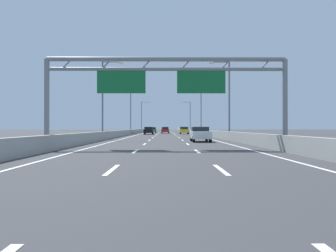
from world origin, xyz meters
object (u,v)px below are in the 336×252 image
(black_car, at_px, (149,131))
(streetlamp_right_far, at_px, (200,109))
(red_car, at_px, (165,130))
(streetlamp_left_distant, at_px, (142,115))
(yellow_car, at_px, (184,130))
(orange_car, at_px, (166,129))
(green_car, at_px, (153,130))
(white_car, at_px, (200,134))
(streetlamp_right_mid, at_px, (227,95))
(silver_car, at_px, (165,129))
(streetlamp_left_far, at_px, (132,109))
(streetlamp_right_distant, at_px, (189,115))
(streetlamp_left_mid, at_px, (104,94))
(sign_gantry, at_px, (165,78))

(black_car, bearing_deg, streetlamp_right_far, 34.13)
(black_car, xyz_separation_m, red_car, (3.23, 12.70, -0.02))
(streetlamp_left_distant, xyz_separation_m, black_car, (4.07, -41.98, -4.63))
(yellow_car, distance_m, orange_car, 53.94)
(streetlamp_left_distant, distance_m, green_car, 21.64)
(yellow_car, height_order, red_car, yellow_car)
(streetlamp_left_distant, distance_m, white_car, 78.58)
(streetlamp_right_mid, relative_size, streetlamp_left_distant, 1.00)
(streetlamp_right_far, height_order, streetlamp_left_distant, same)
(white_car, relative_size, silver_car, 0.90)
(streetlamp_left_distant, bearing_deg, streetlamp_left_far, -90.00)
(streetlamp_left_distant, height_order, streetlamp_right_distant, same)
(streetlamp_left_mid, xyz_separation_m, red_car, (7.30, 39.96, -4.65))
(streetlamp_right_far, relative_size, silver_car, 2.04)
(streetlamp_right_far, height_order, black_car, streetlamp_right_far)
(sign_gantry, distance_m, streetlamp_left_mid, 19.67)
(streetlamp_left_mid, xyz_separation_m, silver_car, (7.22, 75.13, -4.67))
(sign_gantry, bearing_deg, streetlamp_right_far, 81.88)
(black_car, height_order, orange_car, orange_car)
(streetlamp_left_distant, distance_m, silver_car, 10.43)
(streetlamp_left_distant, bearing_deg, sign_gantry, -85.17)
(black_car, distance_m, yellow_car, 8.51)
(yellow_car, xyz_separation_m, orange_car, (-3.86, 53.80, 0.02))
(streetlamp_right_distant, height_order, orange_car, streetlamp_right_distant)
(sign_gantry, distance_m, yellow_car, 50.27)
(sign_gantry, height_order, streetlamp_right_distant, streetlamp_right_distant)
(white_car, bearing_deg, orange_car, 92.05)
(streetlamp_right_mid, relative_size, black_car, 2.17)
(streetlamp_left_far, relative_size, black_car, 2.17)
(streetlamp_right_mid, height_order, streetlamp_right_distant, same)
(streetlamp_left_far, relative_size, green_car, 2.12)
(sign_gantry, distance_m, orange_car, 103.83)
(sign_gantry, bearing_deg, green_car, 92.84)
(streetlamp_right_far, bearing_deg, white_car, -95.45)
(streetlamp_right_mid, bearing_deg, red_car, 100.81)
(green_car, distance_m, orange_car, 37.18)
(sign_gantry, distance_m, streetlamp_right_mid, 19.73)
(silver_car, bearing_deg, orange_car, 88.68)
(red_car, bearing_deg, streetlamp_right_far, -34.99)
(red_car, bearing_deg, white_car, -85.85)
(streetlamp_right_far, relative_size, red_car, 2.19)
(streetlamp_right_far, bearing_deg, streetlamp_right_mid, -90.00)
(streetlamp_right_mid, bearing_deg, sign_gantry, -112.49)
(streetlamp_right_mid, relative_size, streetlamp_right_distant, 1.00)
(sign_gantry, height_order, white_car, sign_gantry)
(streetlamp_right_distant, bearing_deg, streetlamp_right_far, -90.00)
(streetlamp_left_far, bearing_deg, streetlamp_right_mid, -66.67)
(red_car, bearing_deg, green_car, 110.65)
(streetlamp_right_far, xyz_separation_m, green_car, (-10.85, 13.88, -4.64))
(yellow_car, bearing_deg, streetlamp_right_far, 38.69)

